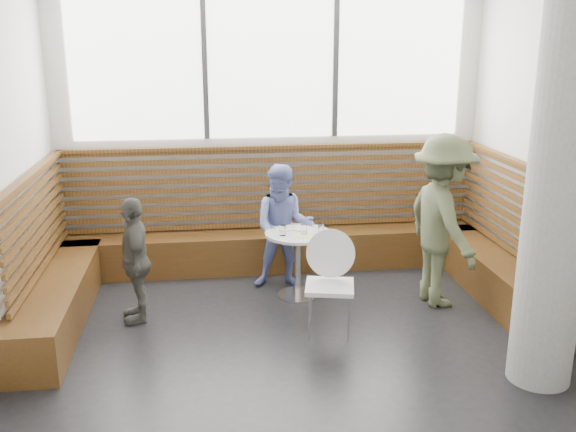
{
  "coord_description": "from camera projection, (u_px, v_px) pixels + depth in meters",
  "views": [
    {
      "loc": [
        -0.8,
        -4.98,
        2.72
      ],
      "look_at": [
        0.0,
        1.0,
        1.0
      ],
      "focal_mm": 40.0,
      "sensor_mm": 36.0,
      "label": 1
    }
  ],
  "objects": [
    {
      "name": "room",
      "position": [
        304.0,
        178.0,
        5.16
      ],
      "size": [
        5.0,
        5.0,
        3.2
      ],
      "color": "silver",
      "rests_on": "ground"
    },
    {
      "name": "booth",
      "position": [
        279.0,
        248.0,
        7.17
      ],
      "size": [
        5.0,
        2.5,
        1.44
      ],
      "color": "#472C11",
      "rests_on": "ground"
    },
    {
      "name": "concrete_column",
      "position": [
        560.0,
        188.0,
        4.82
      ],
      "size": [
        0.5,
        0.5,
        3.2
      ],
      "primitive_type": "cylinder",
      "color": "gray",
      "rests_on": "ground"
    },
    {
      "name": "cafe_table",
      "position": [
        298.0,
        251.0,
        6.76
      ],
      "size": [
        0.7,
        0.7,
        0.72
      ],
      "color": "silver",
      "rests_on": "ground"
    },
    {
      "name": "cafe_chair",
      "position": [
        328.0,
        274.0,
        5.95
      ],
      "size": [
        0.46,
        0.45,
        0.96
      ],
      "rotation": [
        0.0,
        0.0,
        -0.22
      ],
      "color": "white",
      "rests_on": "ground"
    },
    {
      "name": "adult_man",
      "position": [
        442.0,
        221.0,
        6.51
      ],
      "size": [
        0.8,
        1.22,
        1.77
      ],
      "primitive_type": "imported",
      "rotation": [
        0.0,
        0.0,
        1.7
      ],
      "color": "#50583B",
      "rests_on": "ground"
    },
    {
      "name": "child_back",
      "position": [
        284.0,
        227.0,
        6.97
      ],
      "size": [
        0.75,
        0.63,
        1.38
      ],
      "primitive_type": "imported",
      "rotation": [
        0.0,
        0.0,
        -0.17
      ],
      "color": "#6E7BBE",
      "rests_on": "ground"
    },
    {
      "name": "child_left",
      "position": [
        135.0,
        260.0,
        6.18
      ],
      "size": [
        0.4,
        0.76,
        1.24
      ],
      "primitive_type": "imported",
      "rotation": [
        0.0,
        0.0,
        -1.43
      ],
      "color": "#504F48",
      "rests_on": "ground"
    },
    {
      "name": "plate_near",
      "position": [
        284.0,
        228.0,
        6.82
      ],
      "size": [
        0.19,
        0.19,
        0.01
      ],
      "primitive_type": "cylinder",
      "color": "white",
      "rests_on": "cafe_table"
    },
    {
      "name": "plate_far",
      "position": [
        300.0,
        228.0,
        6.82
      ],
      "size": [
        0.21,
        0.21,
        0.01
      ],
      "primitive_type": "cylinder",
      "color": "white",
      "rests_on": "cafe_table"
    },
    {
      "name": "glass_left",
      "position": [
        283.0,
        230.0,
        6.59
      ],
      "size": [
        0.07,
        0.07,
        0.11
      ],
      "primitive_type": "cylinder",
      "color": "white",
      "rests_on": "cafe_table"
    },
    {
      "name": "glass_mid",
      "position": [
        304.0,
        229.0,
        6.63
      ],
      "size": [
        0.07,
        0.07,
        0.11
      ],
      "primitive_type": "cylinder",
      "color": "white",
      "rests_on": "cafe_table"
    },
    {
      "name": "glass_right",
      "position": [
        321.0,
        228.0,
        6.69
      ],
      "size": [
        0.06,
        0.06,
        0.1
      ],
      "primitive_type": "cylinder",
      "color": "white",
      "rests_on": "cafe_table"
    },
    {
      "name": "menu_card",
      "position": [
        303.0,
        236.0,
        6.58
      ],
      "size": [
        0.2,
        0.16,
        0.0
      ],
      "primitive_type": "cube",
      "rotation": [
        0.0,
        0.0,
        -0.17
      ],
      "color": "#A5C64C",
      "rests_on": "cafe_table"
    }
  ]
}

